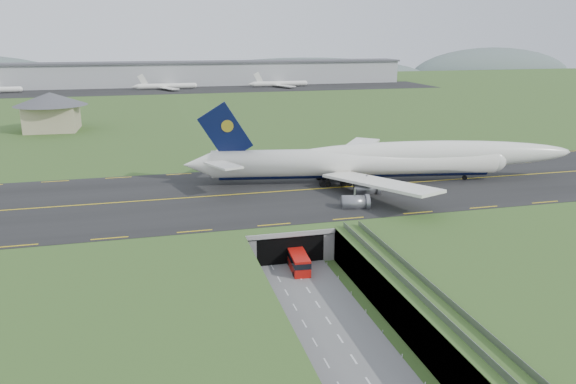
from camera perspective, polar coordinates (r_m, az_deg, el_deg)
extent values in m
plane|color=#385421|center=(91.74, 1.54, -9.25)|extent=(900.00, 900.00, 0.00)
cube|color=gray|center=(90.51, 1.55, -7.53)|extent=(800.00, 800.00, 6.00)
cube|color=slate|center=(85.24, 2.93, -11.25)|extent=(12.00, 75.00, 0.20)
cube|color=black|center=(119.78, -2.73, -0.10)|extent=(800.00, 44.00, 0.18)
cube|color=gray|center=(106.86, -1.21, -2.39)|extent=(16.00, 22.00, 1.00)
cube|color=gray|center=(106.40, -4.89, -3.95)|extent=(2.00, 22.00, 6.00)
cube|color=gray|center=(109.37, 2.38, -3.36)|extent=(2.00, 22.00, 6.00)
cube|color=black|center=(103.26, -0.57, -4.81)|extent=(12.00, 12.00, 5.00)
cube|color=#A8A8A3|center=(96.69, 0.28, -4.31)|extent=(17.00, 0.50, 0.80)
cube|color=#A8A8A3|center=(77.51, 13.36, -9.88)|extent=(3.00, 53.00, 0.50)
cube|color=gray|center=(76.59, 12.46, -9.52)|extent=(0.06, 53.00, 1.00)
cube|color=gray|center=(77.82, 14.33, -9.23)|extent=(0.06, 53.00, 1.00)
cylinder|color=#A8A8A3|center=(71.68, 16.79, -15.11)|extent=(0.90, 0.90, 5.60)
cylinder|color=#A8A8A3|center=(80.80, 12.40, -11.08)|extent=(0.90, 0.90, 5.60)
cylinder|color=#A8A8A3|center=(90.59, 9.02, -7.85)|extent=(0.90, 0.90, 5.60)
cylinder|color=white|center=(127.85, 6.84, 3.06)|extent=(64.76, 16.81, 6.08)
sphere|color=white|center=(137.91, 20.14, 3.13)|extent=(6.88, 6.88, 5.96)
cone|color=white|center=(125.75, -9.10, 2.76)|extent=(7.53, 6.81, 5.78)
ellipsoid|color=white|center=(132.12, 14.31, 3.70)|extent=(66.52, 16.65, 6.39)
ellipsoid|color=black|center=(137.36, 19.81, 3.44)|extent=(4.64, 3.34, 2.13)
cylinder|color=black|center=(128.39, 6.80, 2.03)|extent=(60.98, 12.79, 2.56)
cube|color=white|center=(143.00, 6.38, 4.04)|extent=(23.30, 26.19, 2.56)
cube|color=white|center=(132.09, -6.43, 4.12)|extent=(9.78, 10.90, 0.97)
cube|color=white|center=(114.07, 9.24, 0.92)|extent=(16.16, 29.03, 2.56)
cube|color=white|center=(118.16, -6.62, 2.73)|extent=(7.36, 11.28, 0.97)
cube|color=black|center=(124.02, -6.38, 6.04)|extent=(12.02, 2.59, 13.45)
cylinder|color=gold|center=(123.78, -6.18, 6.70)|extent=(2.74, 1.10, 2.66)
cylinder|color=slate|center=(137.49, 6.33, 2.31)|extent=(5.40, 3.92, 3.14)
cylinder|color=slate|center=(146.32, 3.87, 3.19)|extent=(5.40, 3.92, 3.14)
cylinder|color=slate|center=(120.36, 7.93, 0.31)|extent=(5.40, 3.92, 3.14)
cylinder|color=slate|center=(110.07, 6.76, -1.12)|extent=(5.40, 3.92, 3.14)
cylinder|color=black|center=(136.27, 17.50, 1.40)|extent=(1.11, 0.64, 1.05)
cube|color=black|center=(128.04, 4.90, 1.25)|extent=(6.74, 7.52, 1.33)
cube|color=#B8120C|center=(95.53, 1.09, -7.11)|extent=(3.23, 7.50, 2.93)
cube|color=black|center=(95.30, 1.09, -6.78)|extent=(3.30, 7.60, 0.98)
cube|color=black|center=(96.01, 1.08, -7.78)|extent=(3.00, 6.99, 0.49)
cylinder|color=black|center=(93.56, 0.61, -8.37)|extent=(0.40, 0.90, 0.88)
cylinder|color=black|center=(97.96, 0.06, -7.22)|extent=(0.40, 0.90, 0.88)
cylinder|color=black|center=(94.03, 2.14, -8.25)|extent=(0.40, 0.90, 0.88)
cylinder|color=black|center=(98.41, 1.53, -7.12)|extent=(0.40, 0.90, 0.88)
cube|color=tan|center=(214.38, -22.83, 6.94)|extent=(17.30, 17.30, 8.93)
cone|color=#4C4C51|center=(213.60, -23.02, 8.71)|extent=(25.37, 25.37, 4.46)
cube|color=#B2B2B2|center=(381.47, -11.04, 11.67)|extent=(300.00, 22.00, 15.00)
cube|color=#4C4C51|center=(381.05, -11.10, 12.79)|extent=(302.00, 24.00, 1.20)
cube|color=black|center=(352.21, -10.66, 10.17)|extent=(320.00, 50.00, 0.08)
cylinder|color=white|center=(356.53, -12.23, 10.48)|extent=(34.00, 3.20, 3.20)
cylinder|color=white|center=(366.21, -0.85, 10.96)|extent=(34.00, 3.20, 3.20)
ellipsoid|color=slate|center=(531.30, 1.40, 11.13)|extent=(260.00, 91.00, 44.00)
ellipsoid|color=slate|center=(615.97, 19.96, 10.85)|extent=(180.00, 63.00, 60.00)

